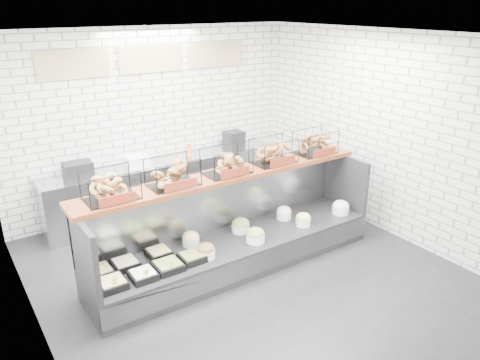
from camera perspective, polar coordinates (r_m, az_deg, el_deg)
ground at (r=6.24m, az=1.11°, el=-11.48°), size 5.50×5.50×0.00m
room_shell at (r=5.91m, az=-2.14°, el=8.35°), size 5.02×5.51×3.01m
display_case at (r=6.31m, az=-0.84°, el=-7.66°), size 4.00×0.90×1.20m
bagel_shelf at (r=6.03m, az=-1.63°, el=1.94°), size 4.10×0.50×0.40m
prep_counter at (r=7.92m, az=-9.02°, el=-0.60°), size 4.00×0.60×1.20m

